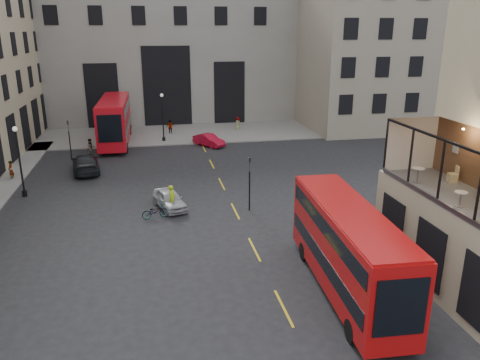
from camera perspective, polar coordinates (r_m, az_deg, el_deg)
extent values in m
plane|color=black|center=(22.57, 10.38, -14.58)|extent=(140.00, 140.00, 0.00)
cube|color=black|center=(23.75, 22.06, -8.43)|extent=(0.08, 9.20, 3.00)
cube|color=beige|center=(27.20, 20.17, 4.17)|extent=(3.00, 0.04, 2.90)
cube|color=black|center=(22.89, 26.88, 4.61)|extent=(3.00, 10.00, 0.04)
cube|color=slate|center=(22.75, 22.89, -2.30)|extent=(0.12, 10.00, 0.18)
cube|color=black|center=(22.02, 23.75, 4.43)|extent=(0.12, 10.00, 0.10)
cube|color=beige|center=(26.49, 24.81, 3.59)|extent=(0.04, 0.45, 0.55)
cylinder|color=#FFD899|center=(24.94, 25.58, 5.63)|extent=(0.12, 0.12, 0.05)
cube|color=#BFB08F|center=(24.48, 25.14, -7.40)|extent=(3.00, 11.00, 4.50)
cube|color=slate|center=(23.66, 25.88, -2.34)|extent=(3.00, 10.00, 0.10)
cube|color=gray|center=(65.69, -9.25, 15.13)|extent=(34.00, 10.00, 18.00)
cube|color=black|center=(60.99, -8.87, 11.17)|extent=(6.00, 0.12, 10.00)
cube|color=black|center=(61.32, -16.41, 9.75)|extent=(4.00, 0.12, 8.00)
cube|color=black|center=(61.95, -1.29, 10.55)|extent=(4.00, 0.12, 8.00)
cube|color=gray|center=(63.81, 14.97, 15.60)|extent=(16.00, 18.00, 20.00)
cube|color=slate|center=(56.87, -9.41, 5.60)|extent=(40.00, 12.00, 0.12)
cylinder|color=black|center=(32.09, 1.16, -1.37)|extent=(0.10, 0.10, 2.80)
imported|color=black|center=(31.51, 1.18, 1.89)|extent=(0.16, 0.20, 1.00)
cylinder|color=black|center=(47.40, -19.99, 3.94)|extent=(0.10, 0.10, 2.80)
imported|color=black|center=(47.01, -20.23, 6.18)|extent=(0.16, 0.20, 1.00)
cylinder|color=black|center=(38.05, -25.22, 1.73)|extent=(0.14, 0.14, 5.00)
cylinder|color=black|center=(38.67, -24.78, -1.47)|extent=(0.36, 0.36, 0.50)
sphere|color=silver|center=(37.47, -25.76, 5.62)|extent=(0.36, 0.36, 0.36)
cylinder|color=black|center=(52.47, -9.38, 7.29)|extent=(0.14, 0.14, 5.00)
cylinder|color=black|center=(52.92, -9.26, 4.90)|extent=(0.36, 0.36, 0.50)
sphere|color=silver|center=(52.05, -9.53, 10.16)|extent=(0.36, 0.36, 0.36)
cube|color=#A80B0C|center=(22.63, 12.97, -8.07)|extent=(2.98, 10.73, 3.77)
cube|color=black|center=(22.87, 12.87, -9.27)|extent=(2.99, 10.16, 0.77)
cube|color=black|center=(22.16, 13.17, -5.38)|extent=(2.99, 10.16, 0.77)
cube|color=#A80B0C|center=(21.88, 13.31, -3.57)|extent=(2.87, 10.52, 0.12)
cylinder|color=black|center=(25.98, 7.78, -8.60)|extent=(0.32, 0.98, 0.97)
cylinder|color=black|center=(26.62, 12.34, -8.19)|extent=(0.32, 0.98, 0.97)
cylinder|color=black|center=(20.20, 13.41, -17.46)|extent=(0.32, 0.98, 0.97)
cylinder|color=black|center=(21.02, 19.18, -16.50)|extent=(0.32, 0.98, 0.97)
cube|color=red|center=(52.75, -15.02, 7.10)|extent=(2.97, 12.29, 4.34)
cube|color=black|center=(52.86, -14.97, 6.45)|extent=(3.00, 11.62, 0.89)
cube|color=black|center=(52.53, -15.14, 8.53)|extent=(3.00, 11.62, 0.89)
cube|color=red|center=(52.40, -15.22, 9.47)|extent=(2.86, 12.04, 0.13)
cylinder|color=black|center=(57.09, -15.85, 5.72)|extent=(0.33, 1.12, 1.11)
cylinder|color=black|center=(56.89, -13.29, 5.88)|extent=(0.33, 1.12, 1.11)
cylinder|color=black|center=(49.13, -16.67, 3.72)|extent=(0.33, 1.12, 1.11)
cylinder|color=black|center=(48.90, -13.70, 3.90)|extent=(0.33, 1.12, 1.11)
imported|color=#AAACB2|center=(33.09, -8.60, -2.35)|extent=(2.56, 4.09, 1.30)
imported|color=#AB0A22|center=(50.30, -3.83, 4.87)|extent=(3.33, 3.96, 1.28)
imported|color=black|center=(43.19, -18.29, 1.98)|extent=(2.99, 5.72, 1.58)
imported|color=gray|center=(31.61, -10.29, -3.79)|extent=(1.84, 0.92, 0.92)
imported|color=#B0D716|center=(32.29, -8.28, -2.27)|extent=(0.69, 0.82, 1.91)
imported|color=gray|center=(47.95, -17.72, 3.73)|extent=(1.08, 0.96, 1.84)
imported|color=gray|center=(53.87, -14.76, 5.38)|extent=(1.22, 1.07, 1.63)
imported|color=gray|center=(56.43, -8.49, 6.38)|extent=(1.05, 0.56, 1.71)
imported|color=gray|center=(58.28, -0.30, 6.91)|extent=(0.84, 0.95, 1.64)
imported|color=gray|center=(43.17, -26.16, 1.05)|extent=(0.43, 0.62, 1.64)
cylinder|color=beige|center=(22.46, 25.38, -1.35)|extent=(0.55, 0.55, 0.04)
cylinder|color=slate|center=(22.56, 25.27, -2.14)|extent=(0.07, 0.07, 0.64)
cylinder|color=slate|center=(22.67, 25.16, -2.91)|extent=(0.40, 0.40, 0.03)
cylinder|color=beige|center=(25.17, 20.94, 1.34)|extent=(0.61, 0.61, 0.04)
cylinder|color=slate|center=(25.27, 20.84, 0.55)|extent=(0.08, 0.08, 0.71)
cylinder|color=slate|center=(25.37, 20.76, -0.22)|extent=(0.45, 0.45, 0.03)
cube|color=tan|center=(26.03, 24.46, 0.25)|extent=(0.51, 0.51, 0.46)
cube|color=tan|center=(25.99, 24.97, 1.15)|extent=(0.13, 0.42, 0.41)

